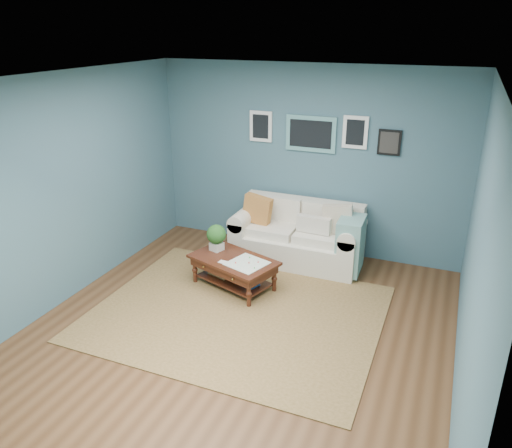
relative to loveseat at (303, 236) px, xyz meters
The scene contains 4 objects.
room_shell 2.20m from the loveseat, 93.55° to the right, with size 5.00×5.02×2.70m.
area_rug 1.71m from the loveseat, 99.95° to the right, with size 3.28×2.62×0.01m, color brown.
loveseat is the anchor object (origin of this frame).
coffee_table 1.23m from the loveseat, 121.46° to the right, with size 1.23×0.94×0.76m.
Camera 1 is at (1.98, -4.22, 3.18)m, focal length 35.00 mm.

